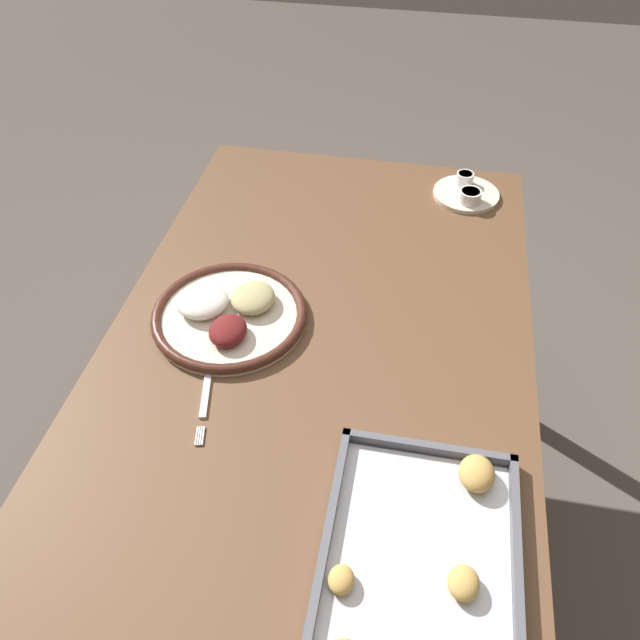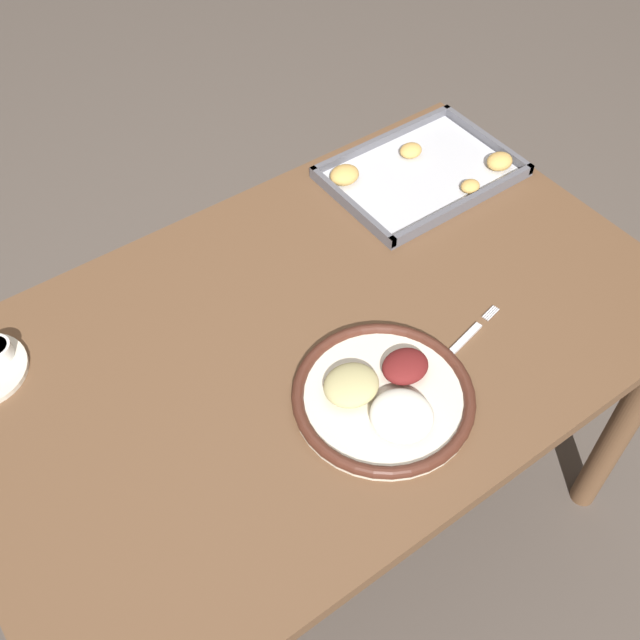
# 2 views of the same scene
# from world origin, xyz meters

# --- Properties ---
(ground_plane) EXTENTS (8.00, 8.00, 0.00)m
(ground_plane) POSITION_xyz_m (0.00, 0.00, 0.00)
(ground_plane) COLOR #564C44
(dining_table) EXTENTS (1.25, 0.78, 0.74)m
(dining_table) POSITION_xyz_m (0.00, 0.00, 0.63)
(dining_table) COLOR brown
(dining_table) RESTS_ON ground_plane
(dinner_plate) EXTENTS (0.29, 0.29, 0.05)m
(dinner_plate) POSITION_xyz_m (0.00, -0.18, 0.75)
(dinner_plate) COLOR beige
(dinner_plate) RESTS_ON dining_table
(fork) EXTENTS (0.19, 0.05, 0.00)m
(fork) POSITION_xyz_m (0.18, -0.16, 0.74)
(fork) COLOR silver
(fork) RESTS_ON dining_table
(baking_tray) EXTENTS (0.38, 0.27, 0.04)m
(baking_tray) POSITION_xyz_m (0.41, 0.21, 0.75)
(baking_tray) COLOR #595960
(baking_tray) RESTS_ON dining_table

